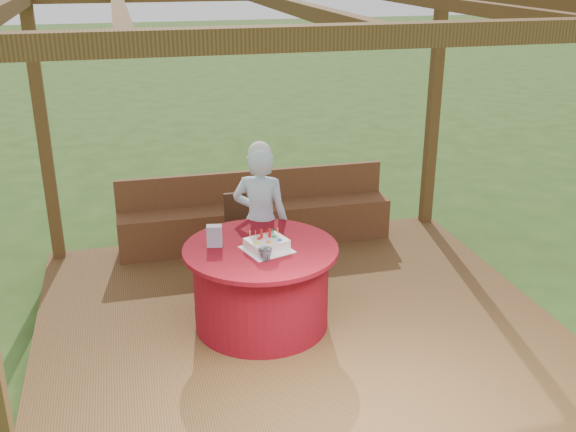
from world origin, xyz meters
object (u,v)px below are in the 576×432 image
object	(u,v)px
chair	(245,232)
gift_bag	(214,236)
birthday_cake	(267,244)
drinking_glass	(265,254)
table	(261,286)
bench	(256,221)
elderly_woman	(261,218)

from	to	relation	value
chair	gift_bag	size ratio (longest dim) A/B	4.54
birthday_cake	drinking_glass	xyz separation A→B (m)	(-0.05, -0.19, -0.00)
table	chair	world-z (taller)	chair
birthday_cake	chair	bearing A→B (deg)	88.85
table	drinking_glass	xyz separation A→B (m)	(-0.02, -0.26, 0.41)
bench	table	bearing A→B (deg)	-100.02
bench	drinking_glass	xyz separation A→B (m)	(-0.33, -2.02, 0.52)
chair	drinking_glass	world-z (taller)	drinking_glass
chair	bench	bearing A→B (deg)	70.71
birthday_cake	elderly_woman	bearing A→B (deg)	82.17
elderly_woman	gift_bag	distance (m)	0.74
gift_bag	bench	bearing A→B (deg)	77.47
elderly_woman	drinking_glass	size ratio (longest dim) A/B	13.67
gift_bag	drinking_glass	distance (m)	0.52
elderly_woman	gift_bag	bearing A→B (deg)	-133.70
elderly_woman	birthday_cake	distance (m)	0.73
table	drinking_glass	world-z (taller)	drinking_glass
chair	birthday_cake	xyz separation A→B (m)	(-0.02, -1.11, 0.34)
elderly_woman	bench	bearing A→B (deg)	81.13
elderly_woman	gift_bag	world-z (taller)	elderly_woman
table	drinking_glass	bearing A→B (deg)	-93.37
bench	chair	size ratio (longest dim) A/B	3.61
table	birthday_cake	distance (m)	0.42
bench	elderly_woman	size ratio (longest dim) A/B	2.03
table	chair	distance (m)	1.05
gift_bag	elderly_woman	bearing A→B (deg)	56.35
gift_bag	drinking_glass	world-z (taller)	gift_bag
chair	gift_bag	world-z (taller)	gift_bag
table	bench	bearing A→B (deg)	79.98
bench	birthday_cake	world-z (taller)	birthday_cake
table	chair	xyz separation A→B (m)	(0.06, 1.04, 0.07)
chair	birthday_cake	distance (m)	1.16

